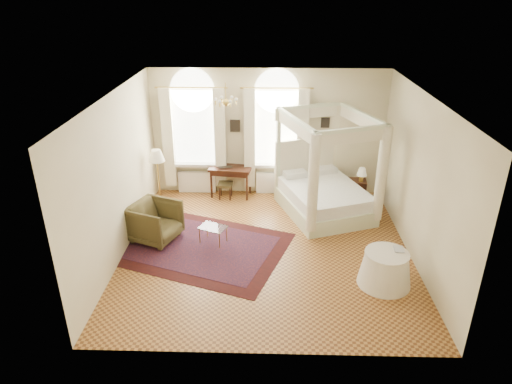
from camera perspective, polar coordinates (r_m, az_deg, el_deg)
ground at (r=9.82m, az=1.33°, el=-7.21°), size 6.00×6.00×0.00m
room_walls at (r=8.93m, az=1.46°, el=3.63°), size 6.00×6.00×6.00m
window_left at (r=11.96m, az=-7.69°, el=6.45°), size 1.62×0.27×3.29m
window_right at (r=11.80m, az=2.49°, el=6.41°), size 1.62×0.27×3.29m
chandelier at (r=9.84m, az=-3.79°, el=11.25°), size 0.51×0.45×0.50m
wall_pictures at (r=11.77m, az=1.97°, el=8.43°), size 2.54×0.03×0.39m
canopy_bed at (r=11.21m, az=8.61°, el=0.02°), size 2.49×2.74×2.47m
nightstand at (r=11.98m, az=12.44°, el=0.08°), size 0.48×0.44×0.63m
nightstand_lamp at (r=11.70m, az=13.09°, el=2.39°), size 0.25×0.25×0.36m
writing_desk at (r=11.96m, az=-3.20°, el=2.58°), size 1.15×0.71×0.81m
laptop at (r=11.92m, az=-3.88°, el=3.18°), size 0.39×0.29×0.03m
stool at (r=11.96m, az=-3.87°, el=0.80°), size 0.39×0.39×0.43m
armchair at (r=10.22m, az=-12.49°, el=-3.67°), size 1.23×1.22×0.87m
coffee_table at (r=9.94m, az=-5.40°, el=-4.57°), size 0.68×0.59×0.39m
floor_lamp at (r=11.35m, az=-12.32°, el=4.10°), size 0.39×0.39×1.53m
oriental_rug at (r=9.98m, az=-7.07°, el=-6.80°), size 4.22×3.62×0.01m
side_table at (r=8.96m, az=15.84°, el=-9.19°), size 1.00×1.00×0.68m
book at (r=8.91m, az=16.85°, el=-6.83°), size 0.20×0.25×0.02m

